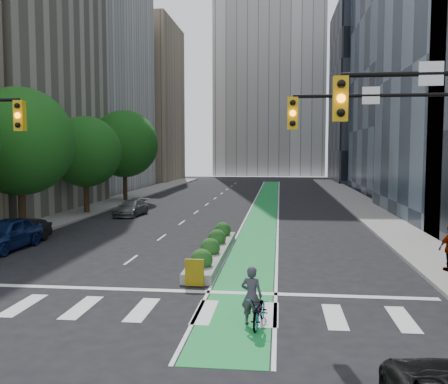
% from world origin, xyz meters
% --- Properties ---
extents(ground, '(160.00, 160.00, 0.00)m').
position_xyz_m(ground, '(0.00, 0.00, 0.00)').
color(ground, black).
rests_on(ground, ground).
extents(sidewalk_left, '(3.60, 90.00, 0.15)m').
position_xyz_m(sidewalk_left, '(-11.80, 25.00, 0.07)').
color(sidewalk_left, gray).
rests_on(sidewalk_left, ground).
extents(sidewalk_right, '(3.60, 90.00, 0.15)m').
position_xyz_m(sidewalk_right, '(11.80, 25.00, 0.07)').
color(sidewalk_right, gray).
rests_on(sidewalk_right, ground).
extents(bike_lane_paint, '(2.20, 70.00, 0.01)m').
position_xyz_m(bike_lane_paint, '(3.00, 30.00, 0.01)').
color(bike_lane_paint, '#1A8F3D').
rests_on(bike_lane_paint, ground).
extents(building_tan_far, '(14.00, 16.00, 26.00)m').
position_xyz_m(building_tan_far, '(-20.00, 66.00, 13.00)').
color(building_tan_far, tan).
rests_on(building_tan_far, ground).
extents(building_glass_far, '(14.00, 24.00, 42.00)m').
position_xyz_m(building_glass_far, '(21.00, 45.00, 21.00)').
color(building_glass_far, '#19212D').
rests_on(building_glass_far, ground).
extents(building_dark_end, '(14.00, 18.00, 28.00)m').
position_xyz_m(building_dark_end, '(20.00, 68.00, 14.00)').
color(building_dark_end, black).
rests_on(building_dark_end, ground).
extents(building_distant, '(22.00, 16.00, 70.00)m').
position_xyz_m(building_distant, '(2.00, 90.00, 35.00)').
color(building_distant, silver).
rests_on(building_distant, ground).
extents(tree_mid, '(6.40, 6.40, 8.78)m').
position_xyz_m(tree_mid, '(-11.00, 12.00, 5.57)').
color(tree_mid, black).
rests_on(tree_mid, ground).
extents(tree_midfar, '(5.60, 5.60, 7.76)m').
position_xyz_m(tree_midfar, '(-11.00, 22.00, 4.95)').
color(tree_midfar, black).
rests_on(tree_midfar, ground).
extents(tree_far, '(6.60, 6.60, 9.00)m').
position_xyz_m(tree_far, '(-11.00, 32.00, 5.69)').
color(tree_far, black).
rests_on(tree_far, ground).
extents(signal_right, '(5.82, 0.51, 7.20)m').
position_xyz_m(signal_right, '(8.67, 0.47, 4.80)').
color(signal_right, black).
rests_on(signal_right, ground).
extents(median_planter, '(1.20, 10.26, 1.10)m').
position_xyz_m(median_planter, '(1.20, 7.04, 0.37)').
color(median_planter, gray).
rests_on(median_planter, ground).
extents(bicycle, '(0.80, 1.75, 0.89)m').
position_xyz_m(bicycle, '(3.76, -2.00, 0.44)').
color(bicycle, gray).
rests_on(bicycle, ground).
extents(cyclist, '(0.71, 0.56, 1.74)m').
position_xyz_m(cyclist, '(3.52, -2.00, 0.87)').
color(cyclist, '#38353F').
rests_on(cyclist, ground).
extents(parked_car_left_near, '(2.12, 4.90, 1.65)m').
position_xyz_m(parked_car_left_near, '(-9.50, 7.52, 0.82)').
color(parked_car_left_near, '#0D1D50').
rests_on(parked_car_left_near, ground).
extents(parked_car_left_mid, '(1.60, 4.08, 1.32)m').
position_xyz_m(parked_car_left_mid, '(-9.50, 9.12, 0.66)').
color(parked_car_left_mid, black).
rests_on(parked_car_left_mid, ground).
extents(parked_car_left_far, '(2.11, 4.35, 1.22)m').
position_xyz_m(parked_car_left_far, '(-7.15, 21.30, 0.61)').
color(parked_car_left_far, '#5B5E60').
rests_on(parked_car_left_far, ground).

